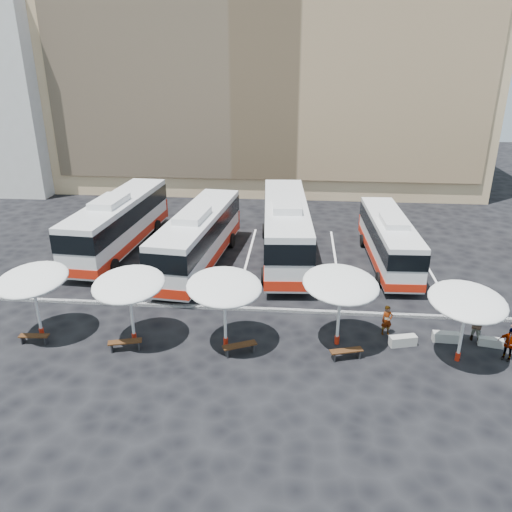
# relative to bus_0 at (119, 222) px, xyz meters

# --- Properties ---
(ground) EXTENTS (120.00, 120.00, 0.00)m
(ground) POSITION_rel_bus_0_xyz_m (9.23, -8.81, -2.09)
(ground) COLOR black
(ground) RESTS_ON ground
(sandstone_building) EXTENTS (42.00, 18.25, 29.60)m
(sandstone_building) POSITION_rel_bus_0_xyz_m (9.23, 23.06, 10.53)
(sandstone_building) COLOR tan
(sandstone_building) RESTS_ON ground
(curb_divider) EXTENTS (34.00, 0.25, 0.15)m
(curb_divider) POSITION_rel_bus_0_xyz_m (9.23, -8.31, -2.02)
(curb_divider) COLOR black
(curb_divider) RESTS_ON ground
(bay_lines) EXTENTS (24.15, 12.00, 0.01)m
(bay_lines) POSITION_rel_bus_0_xyz_m (9.23, -0.81, -2.09)
(bay_lines) COLOR white
(bay_lines) RESTS_ON ground
(bus_0) EXTENTS (3.68, 13.08, 4.10)m
(bus_0) POSITION_rel_bus_0_xyz_m (0.00, 0.00, 0.00)
(bus_0) COLOR silver
(bus_0) RESTS_ON ground
(bus_1) EXTENTS (3.92, 12.77, 3.99)m
(bus_1) POSITION_rel_bus_0_xyz_m (6.15, -2.31, -0.06)
(bus_1) COLOR silver
(bus_1) RESTS_ON ground
(bus_2) EXTENTS (3.80, 13.69, 4.30)m
(bus_2) POSITION_rel_bus_0_xyz_m (11.76, -0.41, 0.10)
(bus_2) COLOR silver
(bus_2) RESTS_ON ground
(bus_3) EXTENTS (2.84, 10.99, 3.46)m
(bus_3) POSITION_rel_bus_0_xyz_m (18.59, -0.97, -0.33)
(bus_3) COLOR silver
(bus_3) RESTS_ON ground
(sunshade_0) EXTENTS (4.21, 4.24, 3.59)m
(sunshade_0) POSITION_rel_bus_0_xyz_m (0.00, -11.85, 0.95)
(sunshade_0) COLOR silver
(sunshade_0) RESTS_ON ground
(sunshade_1) EXTENTS (3.79, 3.83, 3.59)m
(sunshade_1) POSITION_rel_bus_0_xyz_m (4.78, -11.93, 0.95)
(sunshade_1) COLOR silver
(sunshade_1) RESTS_ON ground
(sunshade_2) EXTENTS (4.63, 4.65, 3.68)m
(sunshade_2) POSITION_rel_bus_0_xyz_m (9.31, -11.96, 1.03)
(sunshade_2) COLOR silver
(sunshade_2) RESTS_ON ground
(sunshade_3) EXTENTS (4.72, 4.74, 3.74)m
(sunshade_3) POSITION_rel_bus_0_xyz_m (14.66, -11.33, 1.09)
(sunshade_3) COLOR silver
(sunshade_3) RESTS_ON ground
(sunshade_4) EXTENTS (3.98, 4.02, 3.56)m
(sunshade_4) POSITION_rel_bus_0_xyz_m (20.09, -12.29, 0.93)
(sunshade_4) COLOR silver
(sunshade_4) RESTS_ON ground
(wood_bench_0) EXTENTS (1.44, 0.47, 0.43)m
(wood_bench_0) POSITION_rel_bus_0_xyz_m (0.02, -12.58, -1.76)
(wood_bench_0) COLOR black
(wood_bench_0) RESTS_ON ground
(wood_bench_1) EXTENTS (1.62, 0.82, 0.48)m
(wood_bench_1) POSITION_rel_bus_0_xyz_m (4.62, -12.78, -1.73)
(wood_bench_1) COLOR black
(wood_bench_1) RESTS_ON ground
(wood_bench_2) EXTENTS (1.64, 1.07, 0.49)m
(wood_bench_2) POSITION_rel_bus_0_xyz_m (10.07, -12.63, -1.72)
(wood_bench_2) COLOR black
(wood_bench_2) RESTS_ON ground
(wood_bench_3) EXTENTS (1.58, 0.83, 0.47)m
(wood_bench_3) POSITION_rel_bus_0_xyz_m (15.00, -12.61, -1.74)
(wood_bench_3) COLOR black
(wood_bench_3) RESTS_ON ground
(conc_bench_0) EXTENTS (1.37, 0.76, 0.49)m
(conc_bench_0) POSITION_rel_bus_0_xyz_m (17.82, -11.20, -1.85)
(conc_bench_0) COLOR gray
(conc_bench_0) RESTS_ON ground
(conc_bench_1) EXTENTS (1.29, 0.48, 0.48)m
(conc_bench_1) POSITION_rel_bus_0_xyz_m (19.99, -10.65, -1.86)
(conc_bench_1) COLOR gray
(conc_bench_1) RESTS_ON ground
(conc_bench_2) EXTENTS (1.17, 0.59, 0.42)m
(conc_bench_2) POSITION_rel_bus_0_xyz_m (22.02, -10.89, -1.88)
(conc_bench_2) COLOR gray
(conc_bench_2) RESTS_ON ground
(passenger_0) EXTENTS (0.64, 0.50, 1.56)m
(passenger_0) POSITION_rel_bus_0_xyz_m (17.16, -10.21, -1.31)
(passenger_0) COLOR black
(passenger_0) RESTS_ON ground
(passenger_1) EXTENTS (1.11, 1.12, 1.82)m
(passenger_1) POSITION_rel_bus_0_xyz_m (21.47, -10.40, -1.18)
(passenger_1) COLOR black
(passenger_1) RESTS_ON ground
(passenger_2) EXTENTS (1.01, 0.89, 1.63)m
(passenger_2) POSITION_rel_bus_0_xyz_m (22.35, -11.98, -1.28)
(passenger_2) COLOR black
(passenger_2) RESTS_ON ground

